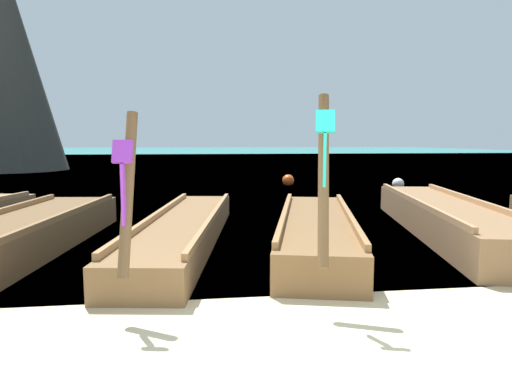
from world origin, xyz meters
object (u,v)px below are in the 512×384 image
(longtail_boat_orange_ribbon, at_px, (12,240))
(longtail_boat_turquoise_ribbon, at_px, (316,230))
(longtail_boat_violet_ribbon, at_px, (185,230))
(mooring_buoy_near, at_px, (288,180))
(mooring_buoy_far, at_px, (398,184))
(longtail_boat_pink_ribbon, at_px, (445,218))

(longtail_boat_orange_ribbon, relative_size, longtail_boat_turquoise_ribbon, 1.16)
(longtail_boat_violet_ribbon, relative_size, mooring_buoy_near, 14.29)
(longtail_boat_violet_ribbon, distance_m, mooring_buoy_far, 11.29)
(longtail_boat_violet_ribbon, xyz_separation_m, longtail_boat_pink_ribbon, (5.19, 0.15, 0.08))
(longtail_boat_turquoise_ribbon, bearing_deg, longtail_boat_orange_ribbon, -177.83)
(longtail_boat_turquoise_ribbon, bearing_deg, mooring_buoy_far, 57.24)
(longtail_boat_violet_ribbon, bearing_deg, longtail_boat_pink_ribbon, 1.66)
(longtail_boat_violet_ribbon, height_order, longtail_boat_pink_ribbon, longtail_boat_pink_ribbon)
(longtail_boat_violet_ribbon, height_order, mooring_buoy_far, longtail_boat_violet_ribbon)
(longtail_boat_pink_ribbon, bearing_deg, mooring_buoy_near, 97.43)
(longtail_boat_violet_ribbon, bearing_deg, longtail_boat_turquoise_ribbon, -12.40)
(longtail_boat_turquoise_ribbon, bearing_deg, longtail_boat_violet_ribbon, 167.60)
(longtail_boat_turquoise_ribbon, relative_size, longtail_boat_pink_ribbon, 0.84)
(longtail_boat_orange_ribbon, height_order, longtail_boat_pink_ribbon, longtail_boat_orange_ribbon)
(longtail_boat_turquoise_ribbon, relative_size, mooring_buoy_far, 13.70)
(mooring_buoy_near, bearing_deg, longtail_boat_pink_ribbon, -82.57)
(mooring_buoy_near, distance_m, mooring_buoy_far, 4.33)
(longtail_boat_orange_ribbon, distance_m, mooring_buoy_far, 13.77)
(longtail_boat_orange_ribbon, bearing_deg, longtail_boat_turquoise_ribbon, 2.17)
(mooring_buoy_far, bearing_deg, longtail_boat_turquoise_ribbon, -122.76)
(longtail_boat_pink_ribbon, xyz_separation_m, mooring_buoy_far, (2.69, 7.93, -0.10))
(longtail_boat_violet_ribbon, bearing_deg, mooring_buoy_near, 68.27)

